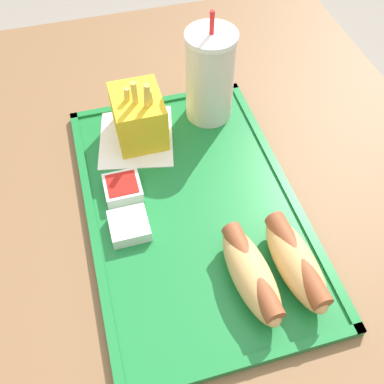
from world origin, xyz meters
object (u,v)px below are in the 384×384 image
at_px(sauce_cup_ketchup, 123,188).
at_px(soda_cup, 210,76).
at_px(fries_carton, 139,117).
at_px(sauce_cup_mayo, 129,225).
at_px(hot_dog_far, 296,262).
at_px(hot_dog_near, 251,273).

bearing_deg(sauce_cup_ketchup, soda_cup, 127.29).
xyz_separation_m(soda_cup, fries_carton, (0.02, -0.12, -0.04)).
bearing_deg(sauce_cup_mayo, hot_dog_far, 57.72).
bearing_deg(hot_dog_far, sauce_cup_ketchup, -135.04).
distance_m(sauce_cup_mayo, sauce_cup_ketchup, 0.07).
xyz_separation_m(soda_cup, sauce_cup_ketchup, (0.13, -0.17, -0.07)).
xyz_separation_m(soda_cup, hot_dog_near, (0.32, -0.04, -0.05)).
bearing_deg(fries_carton, hot_dog_near, 15.04).
height_order(soda_cup, hot_dog_near, soda_cup).
bearing_deg(hot_dog_far, hot_dog_near, -90.00).
distance_m(hot_dog_far, hot_dog_near, 0.06).
relative_size(soda_cup, hot_dog_near, 1.29).
bearing_deg(sauce_cup_mayo, sauce_cup_ketchup, 177.26).
relative_size(hot_dog_far, sauce_cup_mayo, 2.74).
height_order(soda_cup, fries_carton, soda_cup).
xyz_separation_m(hot_dog_far, sauce_cup_ketchup, (-0.19, -0.19, -0.02)).
xyz_separation_m(fries_carton, sauce_cup_mayo, (0.17, -0.05, -0.03)).
bearing_deg(fries_carton, sauce_cup_mayo, -16.46).
distance_m(soda_cup, hot_dog_near, 0.32).
distance_m(fries_carton, sauce_cup_mayo, 0.18).
bearing_deg(sauce_cup_mayo, hot_dog_near, 47.44).
relative_size(hot_dog_far, hot_dog_near, 1.00).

